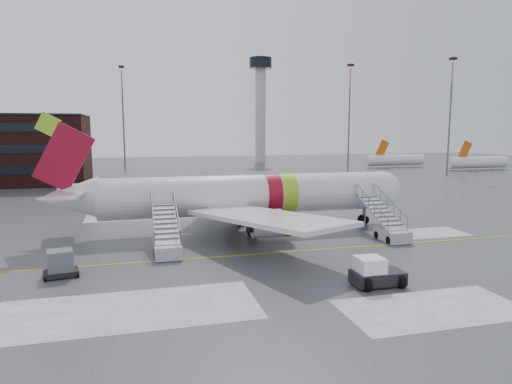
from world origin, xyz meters
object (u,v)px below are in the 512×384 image
object	(u,v)px
airliner	(241,196)
airstair_aft	(166,241)
airstair_fwd	(388,227)
pushback_tug	(375,273)
uld_container	(60,264)

from	to	relation	value
airliner	airstair_aft	size ratio (longest dim) A/B	4.55
airliner	airstair_fwd	world-z (taller)	airliner
airliner	airstair_fwd	xyz separation A→B (m)	(11.89, -6.54, -2.35)
airstair_fwd	pushback_tug	bearing A→B (deg)	-124.16
airliner	airstair_aft	distance (m)	10.21
uld_container	airliner	bearing A→B (deg)	35.37
airliner	airstair_aft	xyz separation A→B (m)	(-7.48, -6.54, -2.35)
airstair_aft	uld_container	bearing A→B (deg)	-151.67
airstair_aft	airliner	bearing A→B (deg)	41.13
airstair_fwd	uld_container	size ratio (longest dim) A/B	3.16
pushback_tug	uld_container	bearing A→B (deg)	160.33
airliner	airstair_fwd	size ratio (longest dim) A/B	4.55
airliner	uld_container	xyz separation A→B (m)	(-14.65, -10.40, -2.59)
airstair_aft	pushback_tug	bearing A→B (deg)	-41.64
airstair_aft	pushback_tug	distance (m)	16.18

